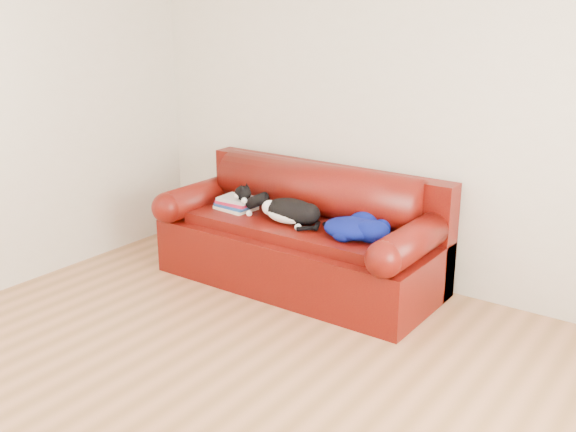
# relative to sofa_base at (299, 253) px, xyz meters

# --- Properties ---
(ground) EXTENTS (4.50, 4.50, 0.00)m
(ground) POSITION_rel_sofa_base_xyz_m (0.53, -1.49, -0.24)
(ground) COLOR brown
(ground) RESTS_ON ground
(room_shell) EXTENTS (4.52, 4.02, 2.61)m
(room_shell) POSITION_rel_sofa_base_xyz_m (0.66, -1.48, 1.43)
(room_shell) COLOR beige
(room_shell) RESTS_ON ground
(sofa_base) EXTENTS (2.10, 0.90, 0.50)m
(sofa_base) POSITION_rel_sofa_base_xyz_m (0.00, 0.00, 0.00)
(sofa_base) COLOR #3F0207
(sofa_base) RESTS_ON ground
(sofa_back) EXTENTS (2.10, 1.01, 0.88)m
(sofa_back) POSITION_rel_sofa_base_xyz_m (0.00, 0.24, 0.30)
(sofa_back) COLOR #3F0207
(sofa_back) RESTS_ON ground
(book_stack) EXTENTS (0.31, 0.25, 0.10)m
(book_stack) POSITION_rel_sofa_base_xyz_m (-0.55, -0.06, 0.31)
(book_stack) COLOR #EFE6CF
(book_stack) RESTS_ON sofa_base
(cat) EXTENTS (0.63, 0.25, 0.23)m
(cat) POSITION_rel_sofa_base_xyz_m (-0.02, -0.09, 0.35)
(cat) COLOR black
(cat) RESTS_ON sofa_base
(blanket) EXTENTS (0.57, 0.46, 0.15)m
(blanket) POSITION_rel_sofa_base_xyz_m (0.52, -0.07, 0.33)
(blanket) COLOR #021347
(blanket) RESTS_ON sofa_base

